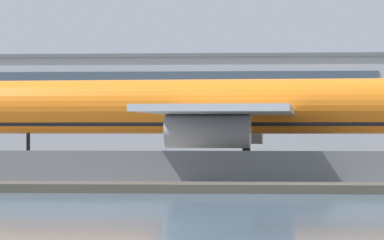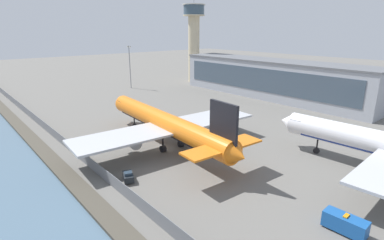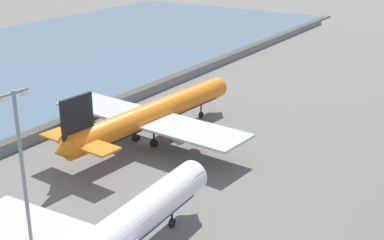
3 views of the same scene
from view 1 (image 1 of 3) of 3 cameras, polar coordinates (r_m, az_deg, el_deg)
ground_plane at (r=71.89m, az=2.59°, el=-3.39°), size 500.00×500.00×0.00m
shoreline_seawall at (r=51.42m, az=2.25°, el=-4.26°), size 320.00×3.00×0.50m
perimeter_fence at (r=55.86m, az=2.34°, el=-3.08°), size 280.00×0.10×2.22m
cargo_jet_orange at (r=73.21m, az=1.66°, el=0.71°), size 48.51×41.91×13.55m
baggage_tug at (r=59.20m, az=9.76°, el=-3.22°), size 3.56×2.66×1.80m
terminal_building at (r=134.13m, az=-4.10°, el=0.94°), size 78.14×15.40×14.00m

